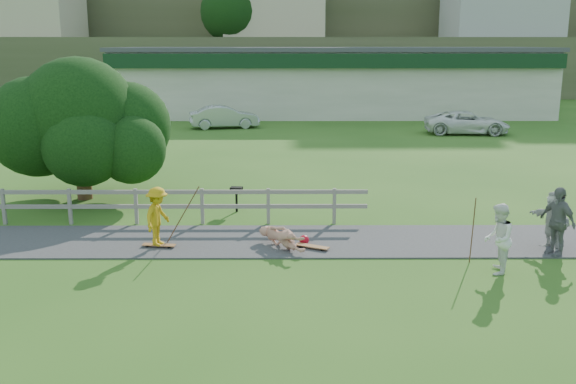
# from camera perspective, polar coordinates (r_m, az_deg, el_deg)

# --- Properties ---
(ground) EXTENTS (260.00, 260.00, 0.00)m
(ground) POSITION_cam_1_polar(r_m,az_deg,el_deg) (16.40, -2.04, -6.00)
(ground) COLOR #2E5D1A
(ground) RESTS_ON ground
(path) EXTENTS (34.00, 3.00, 0.04)m
(path) POSITION_cam_1_polar(r_m,az_deg,el_deg) (17.82, -1.89, -4.37)
(path) COLOR #313133
(path) RESTS_ON ground
(fence) EXTENTS (15.05, 0.10, 1.10)m
(fence) POSITION_cam_1_polar(r_m,az_deg,el_deg) (20.02, -15.09, -0.78)
(fence) COLOR slate
(fence) RESTS_ON ground
(strip_mall) EXTENTS (32.50, 10.75, 5.10)m
(strip_mall) POSITION_cam_1_polar(r_m,az_deg,el_deg) (50.63, 3.73, 9.87)
(strip_mall) COLOR beige
(strip_mall) RESTS_ON ground
(skater_rider) EXTENTS (0.87, 1.15, 1.58)m
(skater_rider) POSITION_cam_1_polar(r_m,az_deg,el_deg) (17.36, -11.50, -2.45)
(skater_rider) COLOR #C69612
(skater_rider) RESTS_ON ground
(skater_fallen) EXTENTS (1.62, 1.34, 0.62)m
(skater_fallen) POSITION_cam_1_polar(r_m,az_deg,el_deg) (17.12, -0.53, -4.07)
(skater_fallen) COLOR tan
(skater_fallen) RESTS_ON ground
(spectator_a) EXTENTS (0.89, 1.00, 1.70)m
(spectator_a) POSITION_cam_1_polar(r_m,az_deg,el_deg) (15.98, 18.19, -3.99)
(spectator_a) COLOR white
(spectator_a) RESTS_ON ground
(spectator_b) EXTENTS (0.86, 1.15, 1.82)m
(spectator_b) POSITION_cam_1_polar(r_m,az_deg,el_deg) (17.82, 22.82, -2.44)
(spectator_b) COLOR slate
(spectator_b) RESTS_ON ground
(spectator_d) EXTENTS (0.87, 1.56, 1.61)m
(spectator_d) POSITION_cam_1_polar(r_m,az_deg,el_deg) (18.31, 22.50, -2.35)
(spectator_d) COLOR #BABBB6
(spectator_d) RESTS_ON ground
(car_silver) EXTENTS (4.67, 2.49, 1.46)m
(car_silver) POSITION_cam_1_polar(r_m,az_deg,el_deg) (42.02, -5.69, 6.66)
(car_silver) COLOR #ABAFB3
(car_silver) RESTS_ON ground
(car_white) EXTENTS (5.18, 2.67, 1.40)m
(car_white) POSITION_cam_1_polar(r_m,az_deg,el_deg) (40.51, 15.61, 5.96)
(car_white) COLOR white
(car_white) RESTS_ON ground
(tree) EXTENTS (6.52, 6.52, 3.81)m
(tree) POSITION_cam_1_polar(r_m,az_deg,el_deg) (23.43, -17.89, 3.95)
(tree) COLOR black
(tree) RESTS_ON ground
(bbq) EXTENTS (0.42, 0.34, 0.83)m
(bbq) POSITION_cam_1_polar(r_m,az_deg,el_deg) (20.89, -4.60, -0.67)
(bbq) COLOR black
(bbq) RESTS_ON ground
(longboard_rider) EXTENTS (0.92, 0.34, 0.10)m
(longboard_rider) POSITION_cam_1_polar(r_m,az_deg,el_deg) (17.57, -11.39, -4.78)
(longboard_rider) COLOR #935F30
(longboard_rider) RESTS_ON ground
(longboard_fallen) EXTENTS (0.94, 0.63, 0.10)m
(longboard_fallen) POSITION_cam_1_polar(r_m,az_deg,el_deg) (17.12, 2.16, -4.99)
(longboard_fallen) COLOR #935F30
(longboard_fallen) RESTS_ON ground
(helmet) EXTENTS (0.27, 0.27, 0.27)m
(helmet) POSITION_cam_1_polar(r_m,az_deg,el_deg) (17.51, 1.44, -4.28)
(helmet) COLOR red
(helmet) RESTS_ON ground
(pole_rider) EXTENTS (0.03, 0.03, 1.87)m
(pole_rider) POSITION_cam_1_polar(r_m,az_deg,el_deg) (17.60, -9.36, -1.66)
(pole_rider) COLOR brown
(pole_rider) RESTS_ON ground
(pole_spec_left) EXTENTS (0.03, 0.03, 1.67)m
(pole_spec_left) POSITION_cam_1_polar(r_m,az_deg,el_deg) (16.56, 16.09, -3.30)
(pole_spec_left) COLOR brown
(pole_spec_left) RESTS_ON ground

